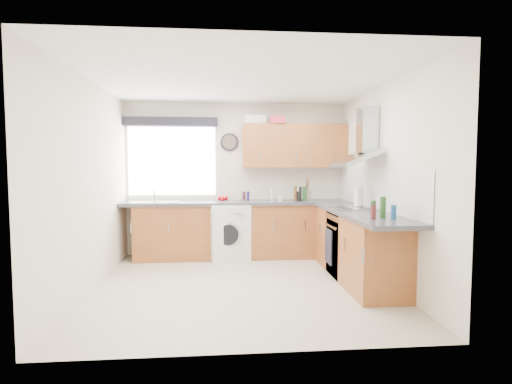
{
  "coord_description": "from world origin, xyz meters",
  "views": [
    {
      "loc": [
        -0.25,
        -4.86,
        1.5
      ],
      "look_at": [
        0.25,
        0.85,
        1.1
      ],
      "focal_mm": 28.0,
      "sensor_mm": 36.0,
      "label": 1
    }
  ],
  "objects": [
    {
      "name": "extractor_hood",
      "position": [
        1.6,
        0.3,
        1.77
      ],
      "size": [
        0.52,
        0.78,
        0.66
      ],
      "primitive_type": null,
      "color": "#9FAAAE",
      "rests_on": "wall_right"
    },
    {
      "name": "jar_4",
      "position": [
        0.69,
        1.4,
        0.96
      ],
      "size": [
        0.07,
        0.07,
        0.09
      ],
      "primitive_type": "cylinder",
      "color": "#BFB2A3",
      "rests_on": "worktop_back"
    },
    {
      "name": "base_cab_right",
      "position": [
        1.51,
        0.15,
        0.43
      ],
      "size": [
        0.58,
        2.1,
        0.86
      ],
      "primitive_type": "cube",
      "color": "brown",
      "rests_on": "ground_plane"
    },
    {
      "name": "window_blind",
      "position": [
        -1.05,
        1.7,
        2.18
      ],
      "size": [
        1.5,
        0.18,
        0.14
      ],
      "primitive_type": "cube",
      "color": "black",
      "rests_on": "wall_back"
    },
    {
      "name": "jar_6",
      "position": [
        0.12,
        1.7,
        0.98
      ],
      "size": [
        0.05,
        0.05,
        0.14
      ],
      "primitive_type": "cylinder",
      "color": "#4D1B23",
      "rests_on": "worktop_back"
    },
    {
      "name": "hob_plate",
      "position": [
        1.5,
        0.3,
        0.92
      ],
      "size": [
        0.52,
        0.52,
        0.01
      ],
      "primitive_type": "cube",
      "color": "#9FAAAE",
      "rests_on": "worktop_right"
    },
    {
      "name": "wall_right",
      "position": [
        1.8,
        0.0,
        1.25
      ],
      "size": [
        0.02,
        3.6,
        2.5
      ],
      "primitive_type": "cube",
      "color": "silver",
      "rests_on": "ground_plane"
    },
    {
      "name": "jar_2",
      "position": [
        0.55,
        1.41,
        1.02
      ],
      "size": [
        0.04,
        0.04,
        0.21
      ],
      "primitive_type": "cylinder",
      "color": "beige",
      "rests_on": "worktop_back"
    },
    {
      "name": "jar_3",
      "position": [
        1.0,
        1.37,
        1.03
      ],
      "size": [
        0.04,
        0.04,
        0.23
      ],
      "primitive_type": "cylinder",
      "color": "black",
      "rests_on": "worktop_back"
    },
    {
      "name": "splashback",
      "position": [
        1.79,
        0.3,
        1.18
      ],
      "size": [
        0.01,
        3.0,
        0.54
      ],
      "primitive_type": "cube",
      "color": "white",
      "rests_on": "wall_right"
    },
    {
      "name": "upper_cabinets",
      "position": [
        0.95,
        1.62,
        1.8
      ],
      "size": [
        1.7,
        0.35,
        0.7
      ],
      "primitive_type": "cube",
      "color": "brown",
      "rests_on": "wall_back"
    },
    {
      "name": "oven",
      "position": [
        1.5,
        0.3,
        0.42
      ],
      "size": [
        0.56,
        0.58,
        0.85
      ],
      "primitive_type": "cube",
      "color": "black",
      "rests_on": "ground_plane"
    },
    {
      "name": "kitchen_roll",
      "position": [
        1.62,
        0.42,
        1.04
      ],
      "size": [
        0.15,
        0.15,
        0.26
      ],
      "primitive_type": "cylinder",
      "rotation": [
        0.0,
        0.0,
        0.3
      ],
      "color": "white",
      "rests_on": "worktop_right"
    },
    {
      "name": "bottle_1",
      "position": [
        1.45,
        -0.54,
        1.0
      ],
      "size": [
        0.06,
        0.06,
        0.18
      ],
      "primitive_type": "cylinder",
      "color": "#234D1B",
      "rests_on": "worktop_right"
    },
    {
      "name": "ceiling",
      "position": [
        0.0,
        0.0,
        2.5
      ],
      "size": [
        3.6,
        3.6,
        0.02
      ],
      "primitive_type": "cube",
      "color": "white",
      "rests_on": "wall_back"
    },
    {
      "name": "jar_1",
      "position": [
        1.07,
        1.4,
        1.03
      ],
      "size": [
        0.06,
        0.06,
        0.23
      ],
      "primitive_type": "cylinder",
      "color": "#1B4E1D",
      "rests_on": "worktop_back"
    },
    {
      "name": "ground_plane",
      "position": [
        0.0,
        0.0,
        0.0
      ],
      "size": [
        3.6,
        3.6,
        0.0
      ],
      "primitive_type": "plane",
      "color": "beige"
    },
    {
      "name": "jar_0",
      "position": [
        1.0,
        1.55,
        0.98
      ],
      "size": [
        0.06,
        0.06,
        0.15
      ],
      "primitive_type": "cylinder",
      "color": "black",
      "rests_on": "worktop_back"
    },
    {
      "name": "base_cab_corner",
      "position": [
        1.5,
        1.5,
        0.43
      ],
      "size": [
        0.6,
        0.6,
        0.86
      ],
      "primitive_type": "cube",
      "color": "brown",
      "rests_on": "ground_plane"
    },
    {
      "name": "base_cab_back",
      "position": [
        -0.1,
        1.51,
        0.43
      ],
      "size": [
        3.0,
        0.58,
        0.86
      ],
      "primitive_type": "cube",
      "color": "brown",
      "rests_on": "ground_plane"
    },
    {
      "name": "wall_left",
      "position": [
        -1.8,
        0.0,
        1.25
      ],
      "size": [
        0.02,
        3.6,
        2.5
      ],
      "primitive_type": "cube",
      "color": "silver",
      "rests_on": "ground_plane"
    },
    {
      "name": "sink",
      "position": [
        -1.33,
        1.5,
        0.95
      ],
      "size": [
        0.84,
        0.46,
        0.1
      ],
      "primitive_type": null,
      "color": "#9FAAAE",
      "rests_on": "worktop_back"
    },
    {
      "name": "washing_machine",
      "position": [
        -0.15,
        1.4,
        0.44
      ],
      "size": [
        0.71,
        0.7,
        0.87
      ],
      "primitive_type": "cube",
      "rotation": [
        0.0,
        0.0,
        0.24
      ],
      "color": "white",
      "rests_on": "ground_plane"
    },
    {
      "name": "window",
      "position": [
        -1.05,
        1.79,
        1.55
      ],
      "size": [
        1.4,
        0.02,
        1.1
      ],
      "primitive_type": "cube",
      "color": "white",
      "rests_on": "wall_back"
    },
    {
      "name": "bottle_0",
      "position": [
        1.37,
        -0.74,
        0.99
      ],
      "size": [
        0.06,
        0.06,
        0.16
      ],
      "primitive_type": "cylinder",
      "color": "#551E1E",
      "rests_on": "worktop_right"
    },
    {
      "name": "tomato_cluster",
      "position": [
        -0.22,
        1.65,
        0.94
      ],
      "size": [
        0.15,
        0.15,
        0.07
      ],
      "primitive_type": null,
      "rotation": [
        0.0,
        0.0,
        0.01
      ],
      "color": "#BB050C",
      "rests_on": "worktop_back"
    },
    {
      "name": "utensil_pot",
      "position": [
        1.15,
        1.54,
        0.99
      ],
      "size": [
        0.13,
        0.13,
        0.15
      ],
      "primitive_type": "cylinder",
      "rotation": [
        0.0,
        0.0,
        0.18
      ],
      "color": "gray",
      "rests_on": "worktop_back"
    },
    {
      "name": "casserole",
      "position": [
        0.3,
        1.7,
        2.22
      ],
      "size": [
        0.37,
        0.3,
        0.14
      ],
      "primitive_type": "cube",
      "rotation": [
        0.0,
        0.0,
        0.17
      ],
      "color": "white",
      "rests_on": "upper_cabinets"
    },
    {
      "name": "worktop_back",
      "position": [
        0.0,
        1.5,
        0.89
      ],
      "size": [
        3.6,
        0.62,
        0.05
      ],
      "primitive_type": "cube",
      "color": "#35353B",
      "rests_on": "base_cab_back"
    },
    {
      "name": "jar_7",
      "position": [
        0.18,
        1.59,
        0.98
      ],
      "size": [
        0.05,
        0.05,
        0.15
      ],
      "primitive_type": "cylinder",
      "color": "#201750",
      "rests_on": "worktop_back"
    },
    {
      "name": "wall_front",
      "position": [
        0.0,
        -1.8,
        1.25
      ],
      "size": [
        3.6,
        0.02,
        2.5
      ],
      "primitive_type": "cube",
      "color": "silver",
      "rests_on": "ground_plane"
    },
    {
      "name": "bottle_3",
      "position": [
        1.51,
        -0.66,
        1.03
      ],
      "size": [
        0.06,
        0.06,
        0.24
      ],
      "primitive_type": "cylinder",
      "color": "#234D1B",
      "rests_on": "worktop_right"
    },
    {
      "name": "wall_clock",
      "position": [
        -0.11,
        1.76,
        1.86
      ],
      "size": [
        0.3,
        0.04,
        0.3
      ],
      "primitive_type": "cylinder",
      "rotation": [
        1.57,
        0.0,
        0.0
      ],
      "color": "black",
      "rests_on": "wall_back"
    },
    {
      "name": "bottle_2",
      "position": [
        1.58,
        -0.78,
        0.99
      ],
      "size": [
        0.06,
        0.06,
        0.16
      ],
      "primitive_type": "cylinder",
      "color": "navy",
      "rests_on": "worktop_right"
    },
    {
      "name": "storage_box",
      "position": [
        0.65,
        1.52,
        2.2
      ],
      "size": [
        0.25,
        0.22,
        0.11
      ],
      "primitive_type": "cube",
      "rotation": [
        0.0,
        0.0,
        -0.08
      ],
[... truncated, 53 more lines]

